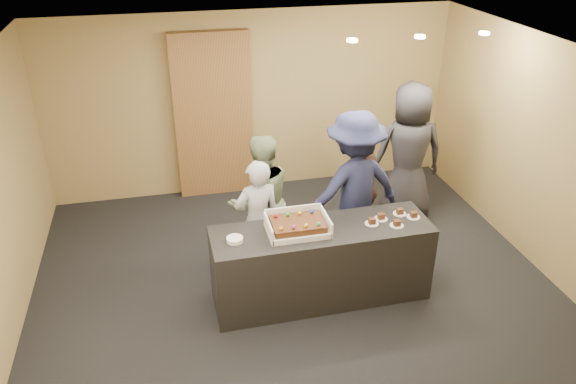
{
  "coord_description": "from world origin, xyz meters",
  "views": [
    {
      "loc": [
        -1.29,
        -5.38,
        4.05
      ],
      "look_at": [
        -0.04,
        0.0,
        1.15
      ],
      "focal_mm": 35.0,
      "sensor_mm": 36.0,
      "label": 1
    }
  ],
  "objects_px": {
    "plate_stack": "(235,239)",
    "sheet_cake": "(298,224)",
    "person_sage_man": "(260,202)",
    "person_navy_man": "(354,188)",
    "serving_counter": "(321,263)",
    "storage_cabinet": "(213,117)",
    "cake_box": "(297,227)",
    "person_server_grey": "(258,221)",
    "person_dark_suit": "(408,154)",
    "person_brown_extra": "(362,189)"
  },
  "relations": [
    {
      "from": "storage_cabinet",
      "to": "plate_stack",
      "type": "xyz_separation_m",
      "value": [
        -0.12,
        -2.89,
        -0.3
      ]
    },
    {
      "from": "person_sage_man",
      "to": "plate_stack",
      "type": "bearing_deg",
      "value": 46.8
    },
    {
      "from": "serving_counter",
      "to": "person_brown_extra",
      "type": "height_order",
      "value": "person_brown_extra"
    },
    {
      "from": "sheet_cake",
      "to": "person_server_grey",
      "type": "height_order",
      "value": "person_server_grey"
    },
    {
      "from": "sheet_cake",
      "to": "person_navy_man",
      "type": "bearing_deg",
      "value": 39.18
    },
    {
      "from": "plate_stack",
      "to": "cake_box",
      "type": "bearing_deg",
      "value": 4.56
    },
    {
      "from": "person_server_grey",
      "to": "person_dark_suit",
      "type": "distance_m",
      "value": 2.42
    },
    {
      "from": "cake_box",
      "to": "person_brown_extra",
      "type": "distance_m",
      "value": 1.43
    },
    {
      "from": "cake_box",
      "to": "person_sage_man",
      "type": "relative_size",
      "value": 0.39
    },
    {
      "from": "plate_stack",
      "to": "person_dark_suit",
      "type": "xyz_separation_m",
      "value": [
        2.58,
        1.49,
        0.06
      ]
    },
    {
      "from": "sheet_cake",
      "to": "person_dark_suit",
      "type": "height_order",
      "value": "person_dark_suit"
    },
    {
      "from": "person_sage_man",
      "to": "person_navy_man",
      "type": "xyz_separation_m",
      "value": [
        1.11,
        -0.15,
        0.12
      ]
    },
    {
      "from": "serving_counter",
      "to": "person_server_grey",
      "type": "relative_size",
      "value": 1.59
    },
    {
      "from": "person_server_grey",
      "to": "person_dark_suit",
      "type": "xyz_separation_m",
      "value": [
        2.23,
        0.89,
        0.23
      ]
    },
    {
      "from": "person_sage_man",
      "to": "sheet_cake",
      "type": "bearing_deg",
      "value": 88.8
    },
    {
      "from": "storage_cabinet",
      "to": "person_navy_man",
      "type": "relative_size",
      "value": 1.27
    },
    {
      "from": "serving_counter",
      "to": "storage_cabinet",
      "type": "distance_m",
      "value": 3.08
    },
    {
      "from": "person_navy_man",
      "to": "person_brown_extra",
      "type": "distance_m",
      "value": 0.36
    },
    {
      "from": "plate_stack",
      "to": "person_navy_man",
      "type": "distance_m",
      "value": 1.71
    },
    {
      "from": "sheet_cake",
      "to": "person_sage_man",
      "type": "height_order",
      "value": "person_sage_man"
    },
    {
      "from": "person_navy_man",
      "to": "storage_cabinet",
      "type": "bearing_deg",
      "value": -66.94
    },
    {
      "from": "plate_stack",
      "to": "person_sage_man",
      "type": "distance_m",
      "value": 0.99
    },
    {
      "from": "plate_stack",
      "to": "person_sage_man",
      "type": "relative_size",
      "value": 0.1
    },
    {
      "from": "plate_stack",
      "to": "person_sage_man",
      "type": "height_order",
      "value": "person_sage_man"
    },
    {
      "from": "person_server_grey",
      "to": "person_sage_man",
      "type": "bearing_deg",
      "value": -116.93
    },
    {
      "from": "person_navy_man",
      "to": "person_dark_suit",
      "type": "distance_m",
      "value": 1.28
    },
    {
      "from": "person_server_grey",
      "to": "person_dark_suit",
      "type": "relative_size",
      "value": 0.77
    },
    {
      "from": "serving_counter",
      "to": "person_brown_extra",
      "type": "relative_size",
      "value": 1.48
    },
    {
      "from": "cake_box",
      "to": "person_navy_man",
      "type": "xyz_separation_m",
      "value": [
        0.87,
        0.68,
        0.02
      ]
    },
    {
      "from": "person_navy_man",
      "to": "person_brown_extra",
      "type": "relative_size",
      "value": 1.19
    },
    {
      "from": "serving_counter",
      "to": "person_navy_man",
      "type": "relative_size",
      "value": 1.24
    },
    {
      "from": "person_sage_man",
      "to": "person_navy_man",
      "type": "distance_m",
      "value": 1.13
    },
    {
      "from": "person_server_grey",
      "to": "person_navy_man",
      "type": "bearing_deg",
      "value": 176.86
    },
    {
      "from": "plate_stack",
      "to": "person_navy_man",
      "type": "relative_size",
      "value": 0.09
    },
    {
      "from": "plate_stack",
      "to": "person_navy_man",
      "type": "height_order",
      "value": "person_navy_man"
    },
    {
      "from": "serving_counter",
      "to": "sheet_cake",
      "type": "distance_m",
      "value": 0.61
    },
    {
      "from": "person_brown_extra",
      "to": "person_server_grey",
      "type": "bearing_deg",
      "value": -37.2
    },
    {
      "from": "storage_cabinet",
      "to": "serving_counter",
      "type": "bearing_deg",
      "value": -73.75
    },
    {
      "from": "plate_stack",
      "to": "sheet_cake",
      "type": "bearing_deg",
      "value": 2.55
    },
    {
      "from": "person_navy_man",
      "to": "person_brown_extra",
      "type": "bearing_deg",
      "value": -140.04
    },
    {
      "from": "person_server_grey",
      "to": "cake_box",
      "type": "bearing_deg",
      "value": 111.68
    },
    {
      "from": "storage_cabinet",
      "to": "cake_box",
      "type": "distance_m",
      "value": 2.9
    },
    {
      "from": "person_brown_extra",
      "to": "storage_cabinet",
      "type": "bearing_deg",
      "value": -102.07
    },
    {
      "from": "sheet_cake",
      "to": "person_navy_man",
      "type": "distance_m",
      "value": 1.12
    },
    {
      "from": "plate_stack",
      "to": "person_server_grey",
      "type": "relative_size",
      "value": 0.11
    },
    {
      "from": "person_server_grey",
      "to": "person_dark_suit",
      "type": "bearing_deg",
      "value": -168.08
    },
    {
      "from": "storage_cabinet",
      "to": "person_server_grey",
      "type": "xyz_separation_m",
      "value": [
        0.23,
        -2.29,
        -0.47
      ]
    },
    {
      "from": "cake_box",
      "to": "person_dark_suit",
      "type": "distance_m",
      "value": 2.38
    },
    {
      "from": "person_server_grey",
      "to": "person_navy_man",
      "type": "relative_size",
      "value": 0.78
    },
    {
      "from": "sheet_cake",
      "to": "person_brown_extra",
      "type": "bearing_deg",
      "value": 41.71
    }
  ]
}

